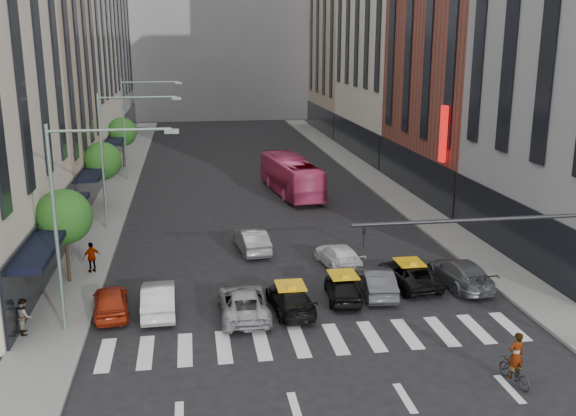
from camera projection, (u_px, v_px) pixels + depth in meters
name	position (u px, v px, depth m)	size (l,w,h in m)	color
ground	(329.00, 356.00, 26.01)	(160.00, 160.00, 0.00)	black
sidewalk_left	(115.00, 195.00, 52.95)	(3.00, 96.00, 0.15)	slate
sidewalk_right	(383.00, 186.00, 56.39)	(3.00, 96.00, 0.15)	slate
building_left_b	(24.00, 47.00, 47.21)	(8.00, 16.00, 24.00)	tan
building_left_d	(91.00, 20.00, 81.82)	(8.00, 18.00, 30.00)	gray
building_right_b	(467.00, 33.00, 51.08)	(8.00, 18.00, 26.00)	brown
building_right_d	(350.00, 29.00, 87.15)	(8.00, 18.00, 28.00)	tan
building_far	(217.00, 5.00, 102.72)	(30.00, 10.00, 36.00)	gray
tree_near	(64.00, 217.00, 32.89)	(2.88, 2.88, 4.95)	black
tree_mid	(102.00, 161.00, 48.18)	(2.88, 2.88, 4.95)	black
tree_far	(122.00, 132.00, 63.48)	(2.88, 2.88, 4.95)	black
streetlamp_near	(77.00, 201.00, 26.84)	(5.38, 0.25, 9.00)	gray
streetlamp_mid	(116.00, 143.00, 42.14)	(5.38, 0.25, 9.00)	gray
streetlamp_far	(134.00, 116.00, 57.43)	(5.38, 0.25, 9.00)	gray
traffic_signal	(529.00, 250.00, 25.08)	(10.10, 0.20, 6.00)	black
liberty_sign	(443.00, 134.00, 45.50)	(0.30, 0.70, 4.00)	red
car_red	(111.00, 301.00, 29.84)	(1.57, 3.91, 1.33)	#9C250E
car_white_front	(158.00, 298.00, 30.03)	(1.51, 4.34, 1.43)	#BCBCBC
car_silver	(244.00, 302.00, 29.68)	(2.21, 4.78, 1.33)	#9FA0A4
taxi_left	(290.00, 298.00, 30.23)	(1.77, 4.35, 1.26)	black
taxi_center	(343.00, 288.00, 31.51)	(1.54, 3.83, 1.31)	black
car_grey_mid	(376.00, 281.00, 32.25)	(1.47, 4.22, 1.39)	#3B3D43
taxi_right	(409.00, 274.00, 33.40)	(2.09, 4.53, 1.26)	black
car_grey_curb	(460.00, 273.00, 33.34)	(1.98, 4.88, 1.42)	#484C51
car_row2_left	(252.00, 240.00, 38.80)	(1.53, 4.38, 1.44)	#A0A0A6
car_row2_right	(338.00, 256.00, 36.27)	(1.78, 4.37, 1.27)	white
bus	(291.00, 176.00, 53.27)	(2.59, 11.06, 3.08)	#D73F75
motorcycle	(514.00, 372.00, 23.84)	(0.62, 1.79, 0.94)	black
rider	(518.00, 338.00, 23.49)	(0.66, 0.43, 1.82)	gray
pedestrian_near	(24.00, 316.00, 27.55)	(0.77, 0.60, 1.59)	gray
pedestrian_far	(92.00, 257.00, 34.90)	(0.99, 0.41, 1.68)	gray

